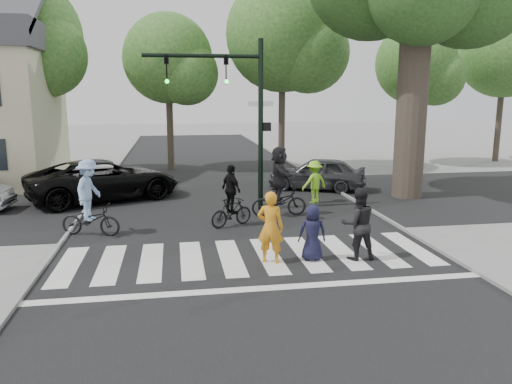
# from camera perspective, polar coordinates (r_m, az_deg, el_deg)

# --- Properties ---
(ground) EXTENTS (120.00, 120.00, 0.00)m
(ground) POSITION_cam_1_polar(r_m,az_deg,el_deg) (12.09, -0.00, -8.87)
(ground) COLOR gray
(ground) RESTS_ON ground
(road_stem) EXTENTS (10.00, 70.00, 0.01)m
(road_stem) POSITION_cam_1_polar(r_m,az_deg,el_deg) (16.83, -2.80, -3.08)
(road_stem) COLOR black
(road_stem) RESTS_ON ground
(road_cross) EXTENTS (70.00, 10.00, 0.01)m
(road_cross) POSITION_cam_1_polar(r_m,az_deg,el_deg) (19.74, -3.82, -0.96)
(road_cross) COLOR black
(road_cross) RESTS_ON ground
(curb_left) EXTENTS (0.10, 70.00, 0.10)m
(curb_left) POSITION_cam_1_polar(r_m,az_deg,el_deg) (17.02, -19.98, -3.44)
(curb_left) COLOR gray
(curb_left) RESTS_ON ground
(curb_right) EXTENTS (0.10, 70.00, 0.10)m
(curb_right) POSITION_cam_1_polar(r_m,az_deg,el_deg) (18.09, 13.30, -2.22)
(curb_right) COLOR gray
(curb_right) RESTS_ON ground
(crosswalk) EXTENTS (10.00, 3.85, 0.01)m
(crosswalk) POSITION_cam_1_polar(r_m,az_deg,el_deg) (12.71, -0.50, -7.83)
(crosswalk) COLOR silver
(crosswalk) RESTS_ON ground
(traffic_signal) EXTENTS (4.45, 0.29, 6.00)m
(traffic_signal) POSITION_cam_1_polar(r_m,az_deg,el_deg) (17.55, -2.22, 10.37)
(traffic_signal) COLOR black
(traffic_signal) RESTS_ON ground
(bg_tree_1) EXTENTS (6.09, 5.80, 9.80)m
(bg_tree_1) POSITION_cam_1_polar(r_m,az_deg,el_deg) (27.66, -24.67, 15.40)
(bg_tree_1) COLOR brown
(bg_tree_1) RESTS_ON ground
(bg_tree_2) EXTENTS (5.04, 4.80, 8.40)m
(bg_tree_2) POSITION_cam_1_polar(r_m,az_deg,el_deg) (27.87, -9.52, 14.39)
(bg_tree_2) COLOR brown
(bg_tree_2) RESTS_ON ground
(bg_tree_3) EXTENTS (6.30, 6.00, 10.20)m
(bg_tree_3) POSITION_cam_1_polar(r_m,az_deg,el_deg) (27.33, 3.81, 17.03)
(bg_tree_3) COLOR brown
(bg_tree_3) RESTS_ON ground
(bg_tree_4) EXTENTS (4.83, 4.60, 8.15)m
(bg_tree_4) POSITION_cam_1_polar(r_m,az_deg,el_deg) (30.79, 18.32, 13.40)
(bg_tree_4) COLOR brown
(bg_tree_4) RESTS_ON ground
(bg_tree_5) EXTENTS (5.67, 5.40, 9.30)m
(bg_tree_5) POSITION_cam_1_polar(r_m,az_deg,el_deg) (34.48, 27.13, 13.67)
(bg_tree_5) COLOR brown
(bg_tree_5) RESTS_ON ground
(pedestrian_woman) EXTENTS (0.78, 0.66, 1.81)m
(pedestrian_woman) POSITION_cam_1_polar(r_m,az_deg,el_deg) (12.33, 1.66, -4.05)
(pedestrian_woman) COLOR orange
(pedestrian_woman) RESTS_ON ground
(pedestrian_child) EXTENTS (0.74, 0.53, 1.44)m
(pedestrian_child) POSITION_cam_1_polar(r_m,az_deg,el_deg) (12.63, 6.46, -4.64)
(pedestrian_child) COLOR #171833
(pedestrian_child) RESTS_ON ground
(pedestrian_adult) EXTENTS (0.91, 0.72, 1.85)m
(pedestrian_adult) POSITION_cam_1_polar(r_m,az_deg,el_deg) (12.84, 11.60, -3.58)
(pedestrian_adult) COLOR black
(pedestrian_adult) RESTS_ON ground
(cyclist_left) EXTENTS (1.90, 1.32, 2.28)m
(cyclist_left) POSITION_cam_1_polar(r_m,az_deg,el_deg) (15.46, -18.49, -1.19)
(cyclist_left) COLOR black
(cyclist_left) RESTS_ON ground
(cyclist_mid) EXTENTS (1.54, 1.08, 1.97)m
(cyclist_mid) POSITION_cam_1_polar(r_m,az_deg,el_deg) (15.74, -2.83, -1.07)
(cyclist_mid) COLOR black
(cyclist_mid) RESTS_ON ground
(cyclist_right) EXTENTS (1.89, 1.76, 2.40)m
(cyclist_right) POSITION_cam_1_polar(r_m,az_deg,el_deg) (17.03, 2.65, 0.76)
(cyclist_right) COLOR black
(cyclist_right) RESTS_ON ground
(car_suv) EXTENTS (6.45, 4.88, 1.63)m
(car_suv) POSITION_cam_1_polar(r_m,az_deg,el_deg) (20.54, -16.91, 1.35)
(car_suv) COLOR black
(car_suv) RESTS_ON ground
(car_grey) EXTENTS (4.55, 3.30, 1.44)m
(car_grey) POSITION_cam_1_polar(r_m,az_deg,el_deg) (21.97, 6.97, 2.12)
(car_grey) COLOR #2F3134
(car_grey) RESTS_ON ground
(bystander_hivis) EXTENTS (1.19, 0.92, 1.63)m
(bystander_hivis) POSITION_cam_1_polar(r_m,az_deg,el_deg) (19.28, 6.68, 1.15)
(bystander_hivis) COLOR #8FE027
(bystander_hivis) RESTS_ON ground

